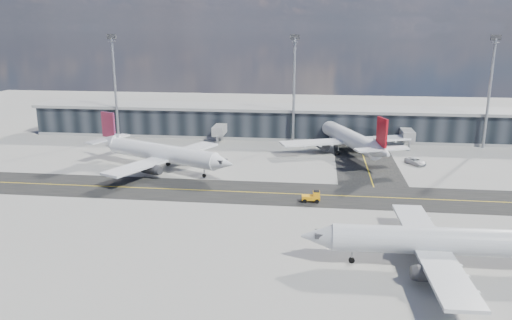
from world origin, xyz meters
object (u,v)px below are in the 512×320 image
at_px(airliner_redtail, 349,138).
at_px(service_van, 416,161).
at_px(airliner_af, 160,153).
at_px(airliner_near, 442,242).
at_px(baggage_tug, 313,197).

relative_size(airliner_redtail, service_van, 7.05).
xyz_separation_m(airliner_af, service_van, (57.23, 11.22, -3.03)).
bearing_deg(airliner_near, service_van, -8.54).
bearing_deg(baggage_tug, service_van, 138.26).
xyz_separation_m(airliner_af, airliner_near, (51.01, -40.99, -0.20)).
bearing_deg(airliner_redtail, baggage_tug, -123.60).
relative_size(airliner_af, airliner_redtail, 0.95).
xyz_separation_m(airliner_redtail, baggage_tug, (-8.49, -37.01, -2.92)).
bearing_deg(airliner_redtail, service_van, -49.75).
distance_m(airliner_near, service_van, 52.66).
xyz_separation_m(airliner_near, baggage_tug, (-17.07, 23.43, -2.57)).
bearing_deg(airliner_af, airliner_near, 75.82).
relative_size(airliner_redtail, baggage_tug, 11.67).
height_order(airliner_redtail, baggage_tug, airliner_redtail).
bearing_deg(airliner_af, service_van, 125.70).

